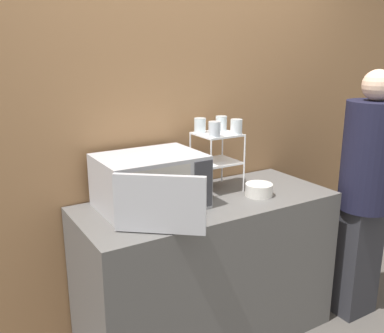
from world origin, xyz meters
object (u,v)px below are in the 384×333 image
Objects in this scene: dish_rack at (217,149)px; bowl at (259,190)px; microwave at (150,182)px; person at (367,185)px; glass_front_right at (236,127)px; glass_back_left at (200,125)px; glass_front_left at (215,129)px; glass_back_right at (221,123)px.

dish_rack is 2.20× the size of bowl.
dish_rack is at bearing 8.92° from microwave.
glass_front_right is at bearing 153.23° from person.
person is at bearing -30.17° from glass_back_left.
dish_rack is 4.03× the size of glass_back_left.
glass_front_left is at bearing -133.74° from dish_rack.
glass_front_right is 0.55× the size of bowl.
glass_back_right is at bearing 103.14° from bowl.
glass_back_right reaches higher than microwave.
glass_front_left is 1.00× the size of glass_back_left.
bowl is at bearing -57.29° from dish_rack.
dish_rack is 0.19m from glass_front_right.
dish_rack is 4.03× the size of glass_front_left.
glass_front_left is 0.21m from glass_back_right.
microwave is at bearing -165.41° from glass_back_right.
bowl is (0.06, -0.15, -0.37)m from glass_front_right.
microwave is at bearing 179.99° from glass_front_left.
dish_rack is at bearing 137.24° from glass_front_right.
dish_rack is (0.50, 0.08, 0.11)m from microwave.
glass_front_left is (0.42, -0.00, 0.26)m from microwave.
glass_back_right and glass_back_left have the same top height.
glass_front_right reaches higher than microwave.
glass_back_right is 1.02m from person.
glass_front_left is at bearing -88.63° from glass_back_left.
dish_rack is 0.22× the size of person.
person is (1.34, -0.39, -0.13)m from microwave.
glass_back_right is at bearing 14.59° from microwave.
microwave is at bearing -159.88° from glass_back_left.
bowl is (0.23, -0.31, -0.37)m from glass_back_left.
microwave is 0.43× the size of person.
glass_front_right is at bearing -87.69° from glass_back_right.
glass_front_right is 0.94m from person.
glass_back_left is at bearing 178.71° from glass_back_right.
microwave is 7.93× the size of glass_back_right.
glass_front_right is (0.01, -0.15, 0.00)m from glass_back_right.
person reaches higher than bowl.
glass_back_left reaches higher than bowl.
glass_front_left is 1.00× the size of glass_back_right.
glass_back_left is 0.05× the size of person.
glass_back_left is at bearing 126.47° from bowl.
glass_back_left is 0.55× the size of bowl.
glass_front_right reaches higher than bowl.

